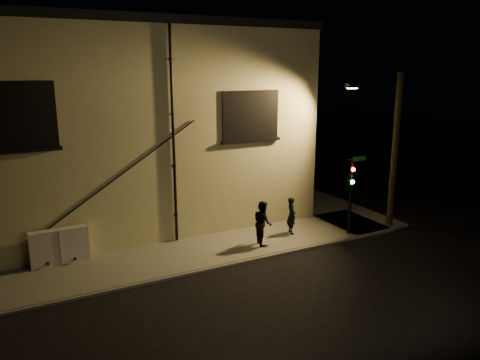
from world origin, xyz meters
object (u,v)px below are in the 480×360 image
utility_cabinet (60,247)px  traffic_signal (349,184)px  streetlamp_pole (392,147)px  pedestrian_b (263,223)px  pedestrian_a (291,216)px

utility_cabinet → traffic_signal: size_ratio=0.61×
utility_cabinet → streetlamp_pole: streetlamp_pole is taller
pedestrian_b → traffic_signal: bearing=-90.9°
pedestrian_b → streetlamp_pole: bearing=-84.5°
pedestrian_a → streetlamp_pole: (4.31, -1.08, 2.71)m
pedestrian_a → traffic_signal: (1.93, -1.25, 1.40)m
pedestrian_b → traffic_signal: (3.60, -0.78, 1.31)m
utility_cabinet → streetlamp_pole: (13.31, -2.30, 2.84)m
traffic_signal → streetlamp_pole: (2.39, 0.17, 1.30)m
pedestrian_b → traffic_signal: 3.91m
traffic_signal → pedestrian_b: bearing=167.8°
pedestrian_b → streetlamp_pole: streetlamp_pole is taller
pedestrian_a → traffic_signal: size_ratio=0.48×
traffic_signal → streetlamp_pole: streetlamp_pole is taller
streetlamp_pole → utility_cabinet: bearing=170.2°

